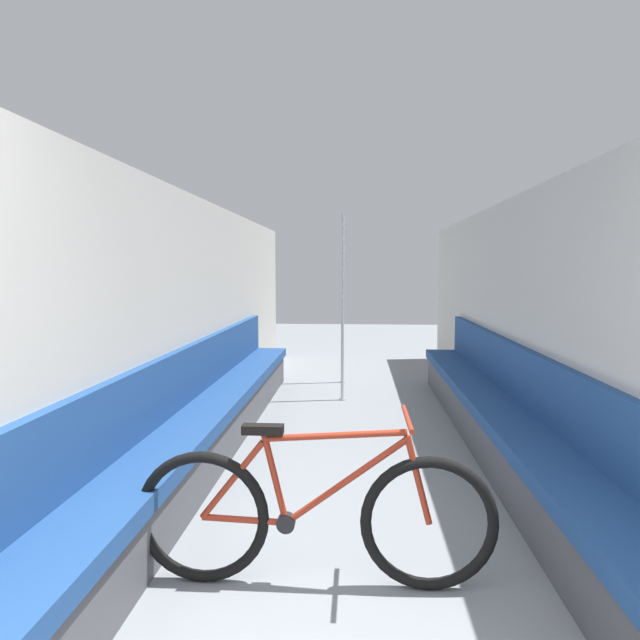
{
  "coord_description": "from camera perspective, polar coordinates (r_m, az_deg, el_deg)",
  "views": [
    {
      "loc": [
        0.03,
        -1.03,
        1.55
      ],
      "look_at": [
        -0.22,
        2.76,
        1.21
      ],
      "focal_mm": 32.0,
      "sensor_mm": 36.0,
      "label": 1
    }
  ],
  "objects": [
    {
      "name": "wall_left",
      "position": [
        4.94,
        -13.8,
        -0.28
      ],
      "size": [
        0.1,
        10.51,
        2.2
      ],
      "primitive_type": "cube",
      "color": "beige",
      "rests_on": "ground"
    },
    {
      "name": "wall_right",
      "position": [
        4.92,
        20.74,
        -0.48
      ],
      "size": [
        0.1,
        10.51,
        2.2
      ],
      "primitive_type": "cube",
      "color": "beige",
      "rests_on": "ground"
    },
    {
      "name": "bicycle",
      "position": [
        2.94,
        -0.63,
        -19.0
      ],
      "size": [
        1.77,
        0.46,
        0.86
      ],
      "rotation": [
        0.0,
        0.0,
        0.02
      ],
      "color": "black",
      "rests_on": "ground"
    },
    {
      "name": "bench_seat_row_right",
      "position": [
        4.95,
        17.8,
        -9.75
      ],
      "size": [
        0.45,
        6.25,
        0.92
      ],
      "color": "#4C4C51",
      "rests_on": "ground"
    },
    {
      "name": "bench_seat_row_left",
      "position": [
        4.96,
        -10.98,
        -9.55
      ],
      "size": [
        0.45,
        6.25,
        0.92
      ],
      "color": "#4C4C51",
      "rests_on": "ground"
    },
    {
      "name": "grab_pole_near",
      "position": [
        6.69,
        2.27,
        0.92
      ],
      "size": [
        0.08,
        0.08,
        2.18
      ],
      "color": "gray",
      "rests_on": "ground"
    },
    {
      "name": "grab_pole_far",
      "position": [
        7.73,
        2.25,
        1.48
      ],
      "size": [
        0.08,
        0.08,
        2.18
      ],
      "color": "gray",
      "rests_on": "ground"
    }
  ]
}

